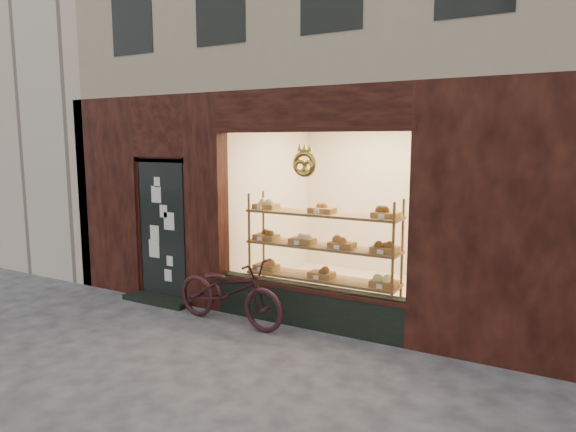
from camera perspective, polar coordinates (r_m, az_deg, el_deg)
The scene contains 4 objects.
ground at distance 5.62m, azimuth -12.67°, elevation -17.60°, with size 90.00×90.00×0.00m, color #35353A.
neighbor_left at distance 16.09m, azimuth -26.13°, elevation 14.88°, with size 12.00×7.00×9.00m, color beige.
display_shelf at distance 7.12m, azimuth 3.77°, elevation -4.59°, with size 2.20×0.45×1.70m.
bicycle at distance 6.96m, azimuth -6.54°, elevation -8.26°, with size 0.60×1.73×0.91m, color #31151C.
Camera 1 is at (3.43, -3.72, 2.44)m, focal length 32.00 mm.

